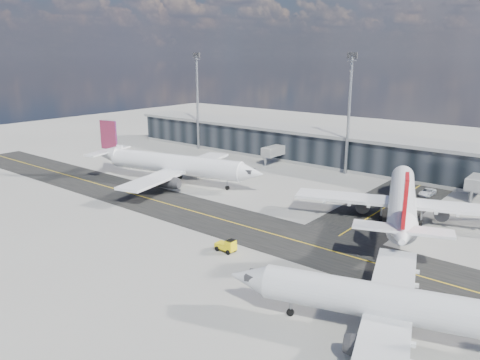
% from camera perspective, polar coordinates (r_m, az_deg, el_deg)
% --- Properties ---
extents(ground, '(300.00, 300.00, 0.00)m').
position_cam_1_polar(ground, '(79.63, -3.09, -5.89)').
color(ground, gray).
rests_on(ground, ground).
extents(taxiway_lanes, '(180.00, 63.00, 0.03)m').
position_cam_1_polar(taxiway_lanes, '(85.21, 3.73, -4.46)').
color(taxiway_lanes, black).
rests_on(taxiway_lanes, ground).
extents(terminal_concourse, '(152.00, 19.80, 8.80)m').
position_cam_1_polar(terminal_concourse, '(123.21, 14.28, 3.21)').
color(terminal_concourse, black).
rests_on(terminal_concourse, ground).
extents(floodlight_masts, '(102.50, 0.70, 28.90)m').
position_cam_1_polar(floodlight_masts, '(115.23, 13.15, 8.29)').
color(floodlight_masts, gray).
rests_on(floodlight_masts, ground).
extents(airliner_af, '(44.08, 37.87, 13.16)m').
position_cam_1_polar(airliner_af, '(107.16, -8.21, 1.92)').
color(airliner_af, white).
rests_on(airliner_af, ground).
extents(airliner_redtail, '(36.69, 42.45, 12.98)m').
position_cam_1_polar(airliner_redtail, '(84.98, 19.17, -2.31)').
color(airliner_redtail, white).
rests_on(airliner_redtail, ground).
extents(airliner_near, '(37.16, 32.05, 11.24)m').
position_cam_1_polar(airliner_near, '(51.96, 19.43, -14.33)').
color(airliner_near, silver).
rests_on(airliner_near, ground).
extents(baggage_tug, '(3.25, 1.69, 2.03)m').
position_cam_1_polar(baggage_tug, '(70.06, -1.56, -8.00)').
color(baggage_tug, yellow).
rests_on(baggage_tug, ground).
extents(service_van, '(2.54, 5.12, 1.40)m').
position_cam_1_polar(service_van, '(104.92, 21.88, -1.38)').
color(service_van, white).
rests_on(service_van, ground).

